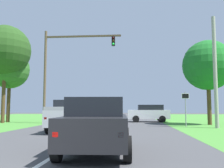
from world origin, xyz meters
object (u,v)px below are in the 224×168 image
Objects in this scene: pickup_truck_lead at (72,115)px; oak_tree_right at (208,65)px; crossing_suv_far at (149,113)px; extra_tree_1 at (5,51)px; traffic_light at (63,62)px; keep_moving_sign at (186,104)px; red_suv_near at (97,124)px; utility_pole_right at (215,71)px; extra_tree_2 at (10,69)px.

oak_tree_right is at bearing 33.74° from pickup_truck_lead.
crossing_suv_far is 0.45× the size of extra_tree_1.
traffic_light is 1.21× the size of oak_tree_right.
red_suv_near is at bearing -113.98° from keep_moving_sign.
crossing_suv_far is (5.53, 11.30, -0.06)m from pickup_truck_lead.
pickup_truck_lead is at bearing 109.54° from red_suv_near.
utility_pole_right is at bearing -98.68° from oak_tree_right.
oak_tree_right is at bearing -4.25° from traffic_light.
oak_tree_right reaches higher than red_suv_near.
red_suv_near is 13.24m from keep_moving_sign.
extra_tree_2 reaches higher than red_suv_near.
extra_tree_1 is (-8.85, 8.30, 6.19)m from pickup_truck_lead.
traffic_light is 0.92× the size of extra_tree_1.
utility_pole_right is (-0.56, -3.64, -1.04)m from oak_tree_right.
oak_tree_right is 0.99× the size of extra_tree_2.
extra_tree_1 reaches higher than pickup_truck_lead.
keep_moving_sign is at bearing 30.30° from pickup_truck_lead.
traffic_light is (-2.84, 8.01, 4.85)m from pickup_truck_lead.
oak_tree_right is 19.49m from extra_tree_1.
pickup_truck_lead is at bearing -47.00° from extra_tree_2.
extra_tree_2 reaches higher than pickup_truck_lead.
red_suv_near is at bearing -70.46° from pickup_truck_lead.
crossing_suv_far is 9.64m from utility_pole_right.
keep_moving_sign is 4.87m from oak_tree_right.
traffic_light is at bearing -14.80° from extra_tree_2.
red_suv_near is 21.09m from extra_tree_2.
extra_tree_1 is at bearing 167.86° from keep_moving_sign.
crossing_suv_far is (2.90, 18.70, -0.01)m from red_suv_near.
keep_moving_sign is at bearing 146.29° from utility_pole_right.
utility_pole_right reaches higher than crossing_suv_far.
keep_moving_sign is at bearing 66.02° from red_suv_near.
oak_tree_right is (2.51, 2.34, 3.46)m from keep_moving_sign.
utility_pole_right is (7.32, 10.77, 3.22)m from red_suv_near.
crossing_suv_far is (8.37, 3.30, -4.91)m from traffic_light.
red_suv_near is at bearing -55.73° from extra_tree_2.
extra_tree_2 reaches higher than keep_moving_sign.
keep_moving_sign is 3.37m from utility_pole_right.
red_suv_near is 17.07m from traffic_light.
oak_tree_right is 0.89× the size of utility_pole_right.
extra_tree_2 is (-0.13, 1.33, -1.72)m from extra_tree_1.
pickup_truck_lead is 0.54× the size of extra_tree_1.
keep_moving_sign is 7.12m from crossing_suv_far.
keep_moving_sign is 0.37× the size of extra_tree_2.
pickup_truck_lead is 12.58m from crossing_suv_far.
pickup_truck_lead is 1.92× the size of keep_moving_sign.
extra_tree_1 is (-16.84, 3.62, 5.44)m from keep_moving_sign.
extra_tree_2 is at bearing 165.20° from traffic_light.
crossing_suv_far is (-2.47, 6.63, -0.81)m from keep_moving_sign.
traffic_light is at bearing 162.90° from keep_moving_sign.
pickup_truck_lead is 13.90m from extra_tree_2.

